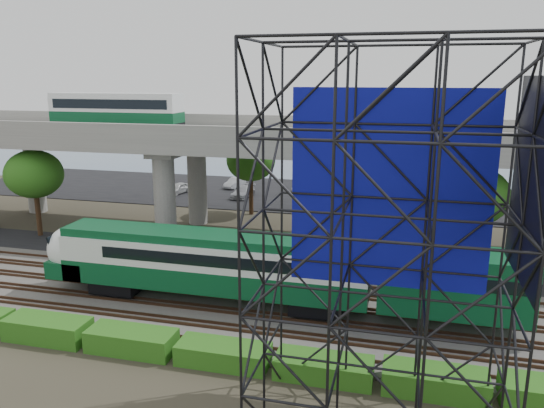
# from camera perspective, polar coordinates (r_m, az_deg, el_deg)

# --- Properties ---
(ground) EXTENTS (140.00, 140.00, 0.00)m
(ground) POSITION_cam_1_polar(r_m,az_deg,el_deg) (31.37, -4.31, -12.65)
(ground) COLOR #474233
(ground) RESTS_ON ground
(ballast_bed) EXTENTS (90.00, 12.00, 0.20)m
(ballast_bed) POSITION_cam_1_polar(r_m,az_deg,el_deg) (33.04, -3.19, -11.02)
(ballast_bed) COLOR slate
(ballast_bed) RESTS_ON ground
(service_road) EXTENTS (90.00, 5.00, 0.08)m
(service_road) POSITION_cam_1_polar(r_m,az_deg,el_deg) (40.64, 0.45, -6.27)
(service_road) COLOR black
(service_road) RESTS_ON ground
(parking_lot) EXTENTS (90.00, 18.00, 0.08)m
(parking_lot) POSITION_cam_1_polar(r_m,az_deg,el_deg) (62.82, 5.64, 0.84)
(parking_lot) COLOR black
(parking_lot) RESTS_ON ground
(harbor_water) EXTENTS (140.00, 40.00, 0.03)m
(harbor_water) POSITION_cam_1_polar(r_m,az_deg,el_deg) (84.24, 7.97, 4.02)
(harbor_water) COLOR slate
(harbor_water) RESTS_ON ground
(rail_tracks) EXTENTS (90.00, 9.52, 0.16)m
(rail_tracks) POSITION_cam_1_polar(r_m,az_deg,el_deg) (32.96, -3.19, -10.74)
(rail_tracks) COLOR #472D1E
(rail_tracks) RESTS_ON ballast_bed
(commuter_train) EXTENTS (29.30, 3.06, 4.30)m
(commuter_train) POSITION_cam_1_polar(r_m,az_deg,el_deg) (31.92, -2.91, -6.52)
(commuter_train) COLOR black
(commuter_train) RESTS_ON rail_tracks
(overpass) EXTENTS (80.00, 12.00, 12.40)m
(overpass) POSITION_cam_1_polar(r_m,az_deg,el_deg) (44.20, 0.72, 6.27)
(overpass) COLOR #9E9B93
(overpass) RESTS_ON ground
(scaffold_tower) EXTENTS (9.36, 6.36, 15.00)m
(scaffold_tower) POSITION_cam_1_polar(r_m,az_deg,el_deg) (19.68, 11.93, -5.63)
(scaffold_tower) COLOR black
(scaffold_tower) RESTS_ON ground
(hedge_strip) EXTENTS (34.60, 1.80, 1.20)m
(hedge_strip) POSITION_cam_1_polar(r_m,az_deg,el_deg) (27.22, -5.25, -15.70)
(hedge_strip) COLOR #286216
(hedge_strip) RESTS_ON ground
(trees) EXTENTS (40.94, 16.94, 7.69)m
(trees) POSITION_cam_1_polar(r_m,az_deg,el_deg) (45.71, -3.51, 3.14)
(trees) COLOR #382314
(trees) RESTS_ON ground
(suv) EXTENTS (6.10, 4.63, 1.54)m
(suv) POSITION_cam_1_polar(r_m,az_deg,el_deg) (41.87, -3.37, -4.52)
(suv) COLOR black
(suv) RESTS_ON service_road
(parked_cars) EXTENTS (35.26, 9.64, 1.29)m
(parked_cars) POSITION_cam_1_polar(r_m,az_deg,el_deg) (61.94, 5.80, 1.27)
(parked_cars) COLOR #B8B8B8
(parked_cars) RESTS_ON parking_lot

